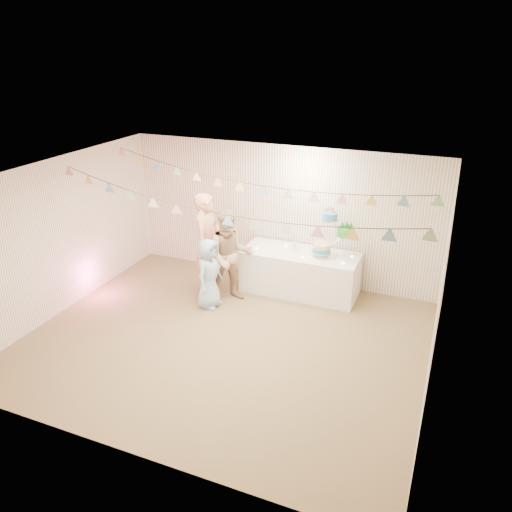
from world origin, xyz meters
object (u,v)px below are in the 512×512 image
at_px(person_adult_b, 230,256).
at_px(person_child, 209,273).
at_px(cake_stand, 333,236).
at_px(table, 300,272).
at_px(person_adult_a, 208,245).

bearing_deg(person_adult_b, person_child, -159.80).
height_order(cake_stand, person_adult_b, person_adult_b).
relative_size(table, cake_stand, 2.48).
bearing_deg(person_adult_b, table, 0.90).
relative_size(cake_stand, person_adult_a, 0.44).
xyz_separation_m(cake_stand, person_child, (-1.84, -1.16, -0.55)).
bearing_deg(table, person_child, -139.39).
distance_m(cake_stand, person_adult_a, 2.20).
bearing_deg(table, person_adult_a, -156.01).
bearing_deg(person_child, person_adult_b, -30.37).
bearing_deg(cake_stand, person_child, -147.85).
bearing_deg(person_child, cake_stand, -53.40).
bearing_deg(table, cake_stand, 5.19).
bearing_deg(cake_stand, person_adult_a, -160.67).
height_order(cake_stand, person_adult_a, person_adult_a).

